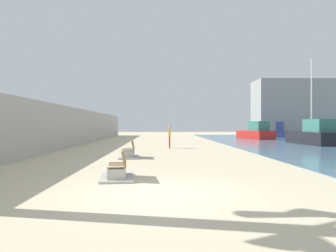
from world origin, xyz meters
TOP-DOWN VIEW (x-y plane):
  - ground_plane at (0.00, 18.00)m, footprint 120.00×120.00m
  - seawall at (-7.50, 18.00)m, footprint 0.80×64.00m
  - bench_near at (-1.37, 2.54)m, footprint 1.30×2.20m
  - bench_far at (-1.63, 9.90)m, footprint 1.22×2.16m
  - person_walking at (0.84, 17.62)m, footprint 0.23×0.53m
  - boat_far_left at (12.17, 33.51)m, footprint 3.68×6.06m
  - boat_outer at (14.31, 21.89)m, footprint 2.56×7.39m
  - boat_distant at (17.39, 39.54)m, footprint 3.35×5.63m
  - harbor_building at (21.67, 46.00)m, footprint 12.00×6.00m

SIDE VIEW (x-z plane):
  - ground_plane at x=0.00m, z-range 0.00..0.00m
  - bench_near at x=-1.37m, z-range -0.26..0.72m
  - bench_far at x=-1.63m, z-range -0.26..0.72m
  - boat_distant at x=17.39m, z-range -0.27..1.97m
  - boat_far_left at x=12.17m, z-range -0.27..1.97m
  - boat_outer at x=14.31m, z-range -3.09..4.88m
  - person_walking at x=0.84m, z-range 0.14..1.86m
  - seawall at x=-7.50m, z-range 0.00..3.28m
  - harbor_building at x=21.67m, z-range 0.00..9.04m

